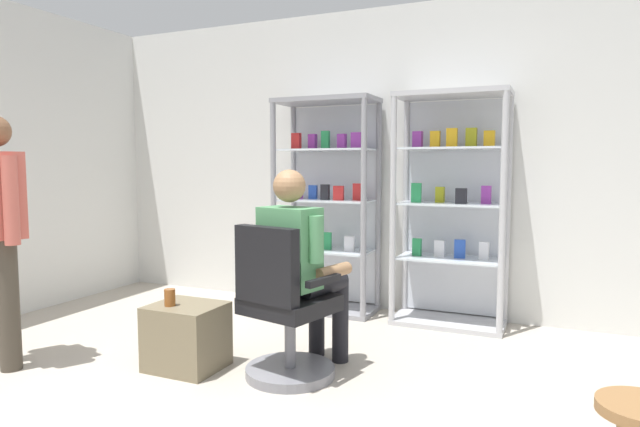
% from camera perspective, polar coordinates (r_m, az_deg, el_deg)
% --- Properties ---
extents(back_wall, '(6.00, 0.10, 2.70)m').
position_cam_1_polar(back_wall, '(4.96, 7.91, 5.45)').
color(back_wall, silver).
rests_on(back_wall, ground).
extents(display_cabinet_left, '(0.90, 0.45, 1.90)m').
position_cam_1_polar(display_cabinet_left, '(4.93, 0.93, 1.05)').
color(display_cabinet_left, gray).
rests_on(display_cabinet_left, ground).
extents(display_cabinet_right, '(0.90, 0.45, 1.90)m').
position_cam_1_polar(display_cabinet_right, '(4.61, 13.62, 0.64)').
color(display_cabinet_right, '#B7B7BC').
rests_on(display_cabinet_right, ground).
extents(office_chair, '(0.61, 0.58, 0.96)m').
position_cam_1_polar(office_chair, '(3.39, -3.77, -10.69)').
color(office_chair, slate).
rests_on(office_chair, ground).
extents(seated_shopkeeper, '(0.55, 0.62, 1.29)m').
position_cam_1_polar(seated_shopkeeper, '(3.44, -2.01, -5.01)').
color(seated_shopkeeper, black).
rests_on(seated_shopkeeper, ground).
extents(storage_crate, '(0.45, 0.39, 0.42)m').
position_cam_1_polar(storage_crate, '(3.72, -13.78, -12.38)').
color(storage_crate, '#72664C').
rests_on(storage_crate, ground).
extents(tea_glass, '(0.07, 0.07, 0.11)m').
position_cam_1_polar(tea_glass, '(3.64, -15.44, -8.46)').
color(tea_glass, brown).
rests_on(tea_glass, storage_crate).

